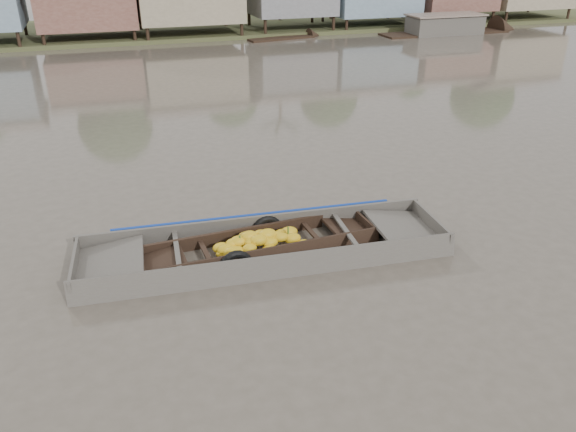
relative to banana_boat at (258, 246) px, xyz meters
name	(u,v)px	position (x,y,z in m)	size (l,w,h in m)	color
ground	(307,261)	(0.85, -0.68, -0.13)	(120.00, 120.00, 0.00)	#4F483D
banana_boat	(258,246)	(0.00, 0.00, 0.00)	(5.07, 1.47, 0.72)	black
viewer_boat	(266,252)	(0.14, -0.16, -0.06)	(7.77, 2.57, 0.61)	#49443E
distant_boats	(402,35)	(16.14, 23.43, 0.12)	(45.37, 16.59, 1.38)	black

